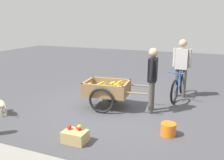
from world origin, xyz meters
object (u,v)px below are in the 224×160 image
at_px(fruit_cart, 107,91).
at_px(apple_crate, 75,136).
at_px(vendor_person, 153,75).
at_px(cyclist_person, 182,63).
at_px(plastic_bucket, 168,129).
at_px(bicycle, 179,86).
at_px(dog, 0,104).

relative_size(fruit_cart, apple_crate, 3.91).
bearing_deg(vendor_person, apple_crate, 65.27).
height_order(cyclist_person, plastic_bucket, cyclist_person).
xyz_separation_m(bicycle, cyclist_person, (-0.02, -0.15, 0.67)).
height_order(bicycle, plastic_bucket, bicycle).
xyz_separation_m(cyclist_person, apple_crate, (1.43, 3.53, -0.90)).
xyz_separation_m(bicycle, apple_crate, (1.42, 3.38, -0.23)).
distance_m(bicycle, dog, 4.75).
bearing_deg(apple_crate, vendor_person, -114.73).
relative_size(dog, plastic_bucket, 2.09).
xyz_separation_m(fruit_cart, vendor_person, (-1.14, -0.13, 0.50)).
height_order(vendor_person, dog, vendor_person).
bearing_deg(cyclist_person, plastic_bucket, 92.55).
relative_size(vendor_person, dog, 2.54).
bearing_deg(apple_crate, plastic_bucket, -148.98).
height_order(vendor_person, cyclist_person, cyclist_person).
bearing_deg(plastic_bucket, vendor_person, -61.23).
xyz_separation_m(dog, apple_crate, (-2.35, 0.50, -0.15)).
bearing_deg(plastic_bucket, fruit_cart, -29.38).
bearing_deg(cyclist_person, fruit_cart, 44.72).
bearing_deg(fruit_cart, plastic_bucket, 150.62).
xyz_separation_m(bicycle, plastic_bucket, (-0.13, 2.45, -0.23)).
bearing_deg(vendor_person, fruit_cart, 6.38).
xyz_separation_m(bicycle, dog, (3.77, 2.88, -0.08)).
relative_size(fruit_cart, dog, 2.78).
xyz_separation_m(cyclist_person, dog, (3.79, 3.03, -0.75)).
distance_m(fruit_cart, vendor_person, 1.25).
relative_size(fruit_cart, bicycle, 1.04).
bearing_deg(vendor_person, plastic_bucket, 118.77).
bearing_deg(apple_crate, cyclist_person, -112.12).
bearing_deg(bicycle, vendor_person, 70.34).
height_order(bicycle, cyclist_person, cyclist_person).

